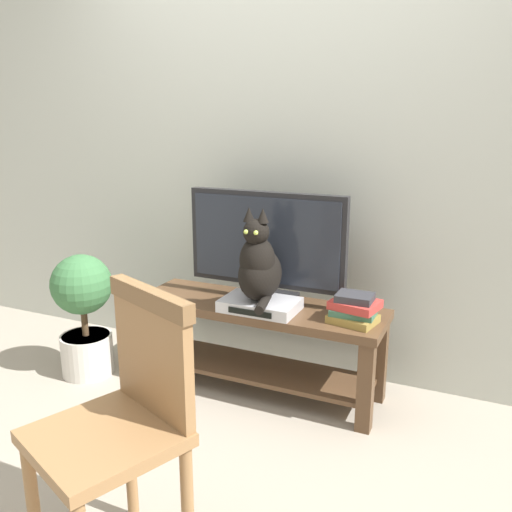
{
  "coord_description": "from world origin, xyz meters",
  "views": [
    {
      "loc": [
        1.06,
        -1.81,
        1.43
      ],
      "look_at": [
        0.0,
        0.54,
        0.76
      ],
      "focal_mm": 37.7,
      "sensor_mm": 36.0,
      "label": 1
    }
  ],
  "objects_px": {
    "cat": "(259,266)",
    "wooden_chair": "(126,412)",
    "tv": "(266,244)",
    "media_box": "(260,305)",
    "book_stack": "(354,309)",
    "potted_plant": "(84,309)",
    "tv_stand": "(260,331)"
  },
  "relations": [
    {
      "from": "wooden_chair",
      "to": "book_stack",
      "type": "bearing_deg",
      "value": 70.54
    },
    {
      "from": "book_stack",
      "to": "potted_plant",
      "type": "distance_m",
      "value": 1.5
    },
    {
      "from": "tv_stand",
      "to": "tv",
      "type": "height_order",
      "value": "tv"
    },
    {
      "from": "wooden_chair",
      "to": "book_stack",
      "type": "relative_size",
      "value": 3.82
    },
    {
      "from": "media_box",
      "to": "wooden_chair",
      "type": "relative_size",
      "value": 0.41
    },
    {
      "from": "tv",
      "to": "cat",
      "type": "distance_m",
      "value": 0.19
    },
    {
      "from": "potted_plant",
      "to": "media_box",
      "type": "bearing_deg",
      "value": 8.25
    },
    {
      "from": "tv",
      "to": "potted_plant",
      "type": "height_order",
      "value": "tv"
    },
    {
      "from": "tv",
      "to": "media_box",
      "type": "xyz_separation_m",
      "value": [
        0.04,
        -0.16,
        -0.27
      ]
    },
    {
      "from": "cat",
      "to": "potted_plant",
      "type": "bearing_deg",
      "value": -172.64
    },
    {
      "from": "tv_stand",
      "to": "cat",
      "type": "xyz_separation_m",
      "value": [
        0.04,
        -0.1,
        0.38
      ]
    },
    {
      "from": "wooden_chair",
      "to": "tv_stand",
      "type": "bearing_deg",
      "value": 94.2
    },
    {
      "from": "book_stack",
      "to": "potted_plant",
      "type": "height_order",
      "value": "potted_plant"
    },
    {
      "from": "media_box",
      "to": "tv_stand",
      "type": "bearing_deg",
      "value": 113.92
    },
    {
      "from": "media_box",
      "to": "cat",
      "type": "xyz_separation_m",
      "value": [
        0.0,
        -0.02,
        0.2
      ]
    },
    {
      "from": "cat",
      "to": "book_stack",
      "type": "height_order",
      "value": "cat"
    },
    {
      "from": "cat",
      "to": "wooden_chair",
      "type": "bearing_deg",
      "value": -87.34
    },
    {
      "from": "tv",
      "to": "media_box",
      "type": "height_order",
      "value": "tv"
    },
    {
      "from": "tv_stand",
      "to": "tv",
      "type": "relative_size",
      "value": 1.53
    },
    {
      "from": "cat",
      "to": "wooden_chair",
      "type": "xyz_separation_m",
      "value": [
        0.05,
        -1.12,
        -0.17
      ]
    },
    {
      "from": "potted_plant",
      "to": "wooden_chair",
      "type": "bearing_deg",
      "value": -43.01
    },
    {
      "from": "tv_stand",
      "to": "book_stack",
      "type": "xyz_separation_m",
      "value": [
        0.5,
        -0.05,
        0.22
      ]
    },
    {
      "from": "book_stack",
      "to": "wooden_chair",
      "type": "bearing_deg",
      "value": -109.46
    },
    {
      "from": "cat",
      "to": "book_stack",
      "type": "relative_size",
      "value": 1.94
    },
    {
      "from": "media_box",
      "to": "wooden_chair",
      "type": "bearing_deg",
      "value": -87.32
    },
    {
      "from": "tv",
      "to": "cat",
      "type": "height_order",
      "value": "tv"
    },
    {
      "from": "media_box",
      "to": "book_stack",
      "type": "relative_size",
      "value": 1.56
    },
    {
      "from": "cat",
      "to": "media_box",
      "type": "bearing_deg",
      "value": 93.81
    },
    {
      "from": "media_box",
      "to": "potted_plant",
      "type": "height_order",
      "value": "potted_plant"
    },
    {
      "from": "media_box",
      "to": "cat",
      "type": "distance_m",
      "value": 0.2
    },
    {
      "from": "tv_stand",
      "to": "potted_plant",
      "type": "distance_m",
      "value": 1.0
    },
    {
      "from": "wooden_chair",
      "to": "potted_plant",
      "type": "height_order",
      "value": "wooden_chair"
    }
  ]
}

